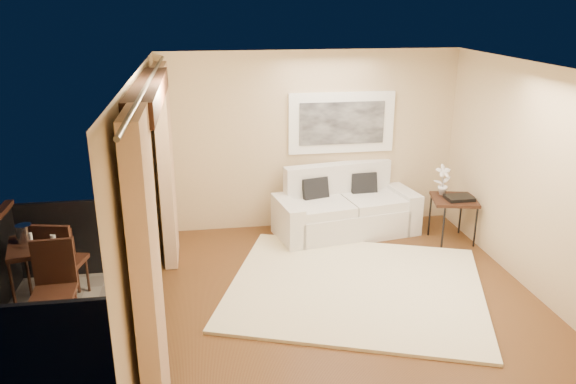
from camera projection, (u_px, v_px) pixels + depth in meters
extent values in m
plane|color=brown|center=(350.00, 303.00, 6.61)|extent=(5.00, 5.00, 0.00)
plane|color=white|center=(360.00, 70.00, 5.73)|extent=(5.00, 5.00, 0.00)
plane|color=#C8AF86|center=(311.00, 141.00, 8.50)|extent=(4.50, 0.00, 4.50)
plane|color=#C8AF86|center=(451.00, 314.00, 3.84)|extent=(4.50, 0.00, 4.50)
plane|color=#C8AF86|center=(543.00, 185.00, 6.50)|extent=(0.00, 5.00, 5.00)
plane|color=#C8AF86|center=(157.00, 158.00, 7.57)|extent=(0.00, 2.70, 2.70)
plane|color=#C8AF86|center=(124.00, 293.00, 4.11)|extent=(0.00, 2.70, 2.70)
plane|color=#C8AF86|center=(135.00, 90.00, 5.45)|extent=(0.00, 2.40, 2.40)
cube|color=#321910|center=(148.00, 93.00, 5.48)|extent=(0.28, 2.40, 0.22)
cube|color=#605B56|center=(72.00, 330.00, 6.17)|extent=(1.80, 2.60, 0.12)
cube|color=black|center=(87.00, 237.00, 7.17)|extent=(1.80, 0.06, 1.00)
cube|color=black|center=(33.00, 355.00, 4.80)|extent=(1.80, 0.06, 1.00)
cube|color=#D5AA83|center=(166.00, 166.00, 7.32)|extent=(0.16, 0.75, 2.62)
cube|color=#D5AA83|center=(147.00, 276.00, 4.42)|extent=(0.16, 0.75, 2.62)
cylinder|color=#4C473F|center=(149.00, 81.00, 5.44)|extent=(0.04, 4.80, 0.04)
cube|color=white|center=(342.00, 123.00, 8.46)|extent=(1.62, 0.05, 0.92)
cube|color=black|center=(342.00, 123.00, 8.42)|extent=(1.30, 0.02, 0.64)
cube|color=#FDF3CC|center=(356.00, 286.00, 6.94)|extent=(3.77, 3.53, 0.04)
cube|color=silver|center=(346.00, 220.00, 8.50)|extent=(1.83, 1.18, 0.42)
cube|color=silver|center=(337.00, 189.00, 8.68)|extent=(1.72, 0.51, 0.82)
cube|color=silver|center=(288.00, 222.00, 8.18)|extent=(0.39, 0.93, 0.62)
cube|color=silver|center=(401.00, 207.00, 8.75)|extent=(0.39, 0.93, 0.62)
cube|color=silver|center=(322.00, 207.00, 8.25)|extent=(0.93, 0.93, 0.14)
cube|color=silver|center=(372.00, 201.00, 8.50)|extent=(0.93, 0.93, 0.14)
cube|color=black|center=(316.00, 191.00, 8.40)|extent=(0.43, 0.28, 0.41)
cube|color=black|center=(364.00, 186.00, 8.64)|extent=(0.41, 0.20, 0.41)
cube|color=#321910|center=(454.00, 200.00, 8.10)|extent=(0.73, 0.73, 0.04)
cylinder|color=black|center=(443.00, 228.00, 7.94)|extent=(0.03, 0.03, 0.62)
cylinder|color=black|center=(476.00, 226.00, 8.01)|extent=(0.03, 0.03, 0.62)
cylinder|color=black|center=(430.00, 216.00, 8.40)|extent=(0.03, 0.03, 0.62)
cylinder|color=black|center=(460.00, 214.00, 8.47)|extent=(0.03, 0.03, 0.62)
cube|color=black|center=(459.00, 198.00, 8.02)|extent=(0.38, 0.29, 0.05)
imported|color=white|center=(443.00, 180.00, 8.17)|extent=(0.25, 0.18, 0.45)
cube|color=#321910|center=(41.00, 245.00, 6.29)|extent=(0.82, 0.82, 0.05)
cylinder|color=#321910|center=(13.00, 291.00, 6.13)|extent=(0.04, 0.04, 0.74)
cylinder|color=#321910|center=(66.00, 287.00, 6.21)|extent=(0.04, 0.04, 0.74)
cylinder|color=#321910|center=(27.00, 268.00, 6.64)|extent=(0.04, 0.04, 0.74)
cylinder|color=#321910|center=(76.00, 265.00, 6.72)|extent=(0.04, 0.04, 0.74)
cube|color=#321910|center=(64.00, 262.00, 6.57)|extent=(0.53, 0.53, 0.05)
cube|color=#321910|center=(53.00, 249.00, 6.30)|extent=(0.44, 0.15, 0.57)
cylinder|color=#321910|center=(87.00, 275.00, 6.80)|extent=(0.03, 0.03, 0.45)
cylinder|color=#321910|center=(59.00, 274.00, 6.83)|extent=(0.03, 0.03, 0.45)
cylinder|color=#321910|center=(75.00, 289.00, 6.47)|extent=(0.03, 0.03, 0.45)
cylinder|color=#321910|center=(45.00, 288.00, 6.49)|extent=(0.03, 0.03, 0.45)
cube|color=#321910|center=(54.00, 294.00, 5.88)|extent=(0.45, 0.45, 0.05)
cube|color=#321910|center=(54.00, 264.00, 5.98)|extent=(0.43, 0.07, 0.56)
cylinder|color=#321910|center=(36.00, 324.00, 5.77)|extent=(0.03, 0.03, 0.44)
cylinder|color=#321910|center=(71.00, 321.00, 5.83)|extent=(0.03, 0.03, 0.44)
cylinder|color=#321910|center=(43.00, 307.00, 6.09)|extent=(0.03, 0.03, 0.44)
cylinder|color=#321910|center=(77.00, 304.00, 6.15)|extent=(0.03, 0.03, 0.44)
cylinder|color=silver|center=(25.00, 233.00, 6.29)|extent=(0.18, 0.18, 0.20)
cylinder|color=red|center=(45.00, 235.00, 6.41)|extent=(0.06, 0.06, 0.07)
cylinder|color=white|center=(31.00, 240.00, 6.12)|extent=(0.04, 0.04, 0.18)
cylinder|color=silver|center=(53.00, 240.00, 6.22)|extent=(0.06, 0.06, 0.12)
cylinder|color=white|center=(53.00, 238.00, 6.27)|extent=(0.06, 0.06, 0.12)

